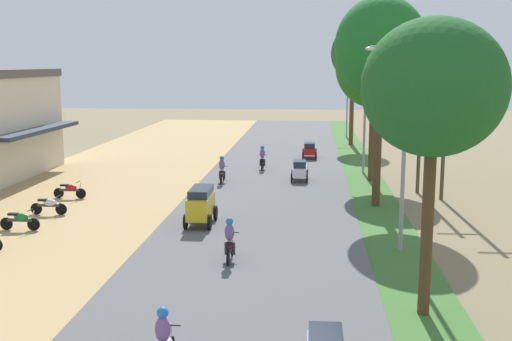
% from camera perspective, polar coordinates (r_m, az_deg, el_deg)
% --- Properties ---
extents(parked_motorbike_fourth, '(1.80, 0.54, 0.94)m').
position_cam_1_polar(parked_motorbike_fourth, '(29.27, -20.72, -4.19)').
color(parked_motorbike_fourth, black).
rests_on(parked_motorbike_fourth, dirt_shoulder).
extents(parked_motorbike_fifth, '(1.80, 0.54, 0.94)m').
position_cam_1_polar(parked_motorbike_fifth, '(31.77, -18.37, -2.98)').
color(parked_motorbike_fifth, black).
rests_on(parked_motorbike_fifth, dirt_shoulder).
extents(parked_motorbike_sixth, '(1.80, 0.54, 0.94)m').
position_cam_1_polar(parked_motorbike_sixth, '(35.22, -16.61, -1.67)').
color(parked_motorbike_sixth, black).
rests_on(parked_motorbike_sixth, dirt_shoulder).
extents(median_tree_nearest, '(4.01, 4.01, 8.52)m').
position_cam_1_polar(median_tree_nearest, '(18.02, 15.92, 7.20)').
color(median_tree_nearest, '#4C351E').
rests_on(median_tree_nearest, median_strip).
extents(median_tree_second, '(4.56, 4.56, 10.51)m').
position_cam_1_polar(median_tree_second, '(31.97, 11.32, 10.92)').
color(median_tree_second, '#4C351E').
rests_on(median_tree_second, median_strip).
extents(median_tree_third, '(4.60, 4.60, 9.56)m').
position_cam_1_polar(median_tree_third, '(38.92, 10.68, 9.33)').
color(median_tree_third, '#4C351E').
rests_on(median_tree_third, median_strip).
extents(median_tree_fourth, '(3.87, 3.87, 10.33)m').
position_cam_1_polar(median_tree_fourth, '(56.22, 8.85, 10.46)').
color(median_tree_fourth, '#4C351E').
rests_on(median_tree_fourth, median_strip).
extents(streetlamp_near, '(3.16, 0.20, 7.99)m').
position_cam_1_polar(streetlamp_near, '(24.30, 13.42, 3.26)').
color(streetlamp_near, gray).
rests_on(streetlamp_near, median_strip).
extents(streetlamp_mid, '(3.16, 0.20, 7.23)m').
position_cam_1_polar(streetlamp_mid, '(41.79, 9.92, 5.48)').
color(streetlamp_mid, gray).
rests_on(streetlamp_mid, median_strip).
extents(streetlamp_far, '(3.16, 0.20, 7.64)m').
position_cam_1_polar(streetlamp_far, '(61.98, 8.35, 7.08)').
color(streetlamp_far, gray).
rests_on(streetlamp_far, median_strip).
extents(utility_pole_near, '(1.80, 0.20, 8.29)m').
position_cam_1_polar(utility_pole_near, '(36.16, 14.79, 4.76)').
color(utility_pole_near, brown).
rests_on(utility_pole_near, ground).
extents(utility_pole_far, '(1.80, 0.20, 9.12)m').
position_cam_1_polar(utility_pole_far, '(34.62, 16.91, 5.14)').
color(utility_pole_far, brown).
rests_on(utility_pole_far, ground).
extents(car_van_yellow, '(1.19, 2.41, 1.67)m').
position_cam_1_polar(car_van_yellow, '(28.32, -5.06, -3.05)').
color(car_van_yellow, gold).
rests_on(car_van_yellow, road_strip).
extents(car_hatchback_white, '(1.04, 2.00, 1.23)m').
position_cam_1_polar(car_hatchback_white, '(38.87, 4.00, 0.06)').
color(car_hatchback_white, silver).
rests_on(car_hatchback_white, road_strip).
extents(car_sedan_red, '(1.10, 2.26, 1.19)m').
position_cam_1_polar(car_sedan_red, '(48.14, 4.91, 1.93)').
color(car_sedan_red, red).
rests_on(car_sedan_red, road_strip).
extents(motorbike_ahead_second, '(0.54, 1.80, 1.66)m').
position_cam_1_polar(motorbike_ahead_second, '(15.38, -8.36, -15.14)').
color(motorbike_ahead_second, black).
rests_on(motorbike_ahead_second, road_strip).
extents(motorbike_ahead_third, '(0.54, 1.80, 1.66)m').
position_cam_1_polar(motorbike_ahead_third, '(23.17, -2.39, -6.38)').
color(motorbike_ahead_third, black).
rests_on(motorbike_ahead_third, road_strip).
extents(motorbike_ahead_fourth, '(0.54, 1.80, 1.66)m').
position_cam_1_polar(motorbike_ahead_fourth, '(38.13, -3.11, 0.05)').
color(motorbike_ahead_fourth, black).
rests_on(motorbike_ahead_fourth, road_strip).
extents(motorbike_ahead_fifth, '(0.54, 1.80, 1.66)m').
position_cam_1_polar(motorbike_ahead_fifth, '(42.80, 0.59, 1.14)').
color(motorbike_ahead_fifth, black).
rests_on(motorbike_ahead_fifth, road_strip).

